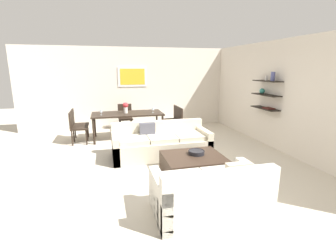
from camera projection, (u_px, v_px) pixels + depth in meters
ground_plane at (162, 161)px, 5.54m from camera, size 18.00×18.00×0.00m
back_wall_unit at (147, 88)px, 8.63m from camera, size 8.40×0.09×2.70m
right_wall_shelf_unit at (269, 94)px, 6.52m from camera, size 0.34×8.20×2.70m
sofa_beige at (161, 144)px, 5.80m from camera, size 2.22×0.90×0.78m
loveseat_white at (210, 194)px, 3.52m from camera, size 1.57×0.90×0.78m
coffee_table at (193, 165)px, 4.82m from camera, size 1.14×0.98×0.38m
decorative_bowl at (196, 152)px, 4.86m from camera, size 0.32×0.32×0.08m
dining_table at (127, 115)px, 7.21m from camera, size 2.02×0.94×0.75m
dining_chair_head at (125, 116)px, 8.08m from camera, size 0.44×0.44×0.88m
dining_chair_left_near at (76, 126)px, 6.72m from camera, size 0.44×0.44×0.88m
dining_chair_right_far at (173, 118)px, 7.79m from camera, size 0.44×0.44×0.88m
dining_chair_left_far at (77, 122)px, 7.11m from camera, size 0.44×0.44×0.88m
dining_chair_right_near at (176, 120)px, 7.39m from camera, size 0.44×0.44×0.88m
wine_glass_right_near at (153, 109)px, 7.24m from camera, size 0.08×0.08×0.15m
wine_glass_head at (126, 107)px, 7.55m from camera, size 0.08×0.08×0.17m
wine_glass_left_near at (101, 111)px, 6.89m from camera, size 0.07×0.07×0.15m
centerpiece_vase at (126, 107)px, 7.16m from camera, size 0.16×0.16×0.31m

